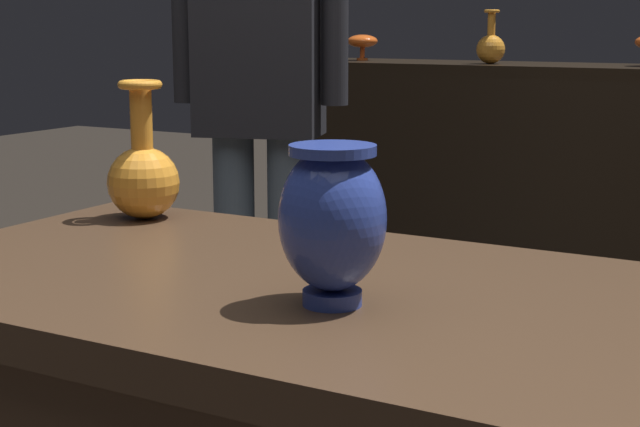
% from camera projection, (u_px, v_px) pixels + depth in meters
% --- Properties ---
extents(vase_centerpiece, '(0.13, 0.13, 0.19)m').
position_uv_depth(vase_centerpiece, '(332.00, 218.00, 1.13)').
color(vase_centerpiece, '#2D429E').
rests_on(vase_centerpiece, display_plinth).
extents(vase_tall_behind, '(0.12, 0.12, 0.23)m').
position_uv_depth(vase_tall_behind, '(143.00, 174.00, 1.65)').
color(vase_tall_behind, orange).
rests_on(vase_tall_behind, display_plinth).
extents(shelf_vase_far_left, '(0.11, 0.11, 0.09)m').
position_uv_depth(shelf_vase_far_left, '(362.00, 42.00, 3.59)').
color(shelf_vase_far_left, '#E55B1E').
rests_on(shelf_vase_far_left, back_display_shelf).
extents(shelf_vase_left, '(0.10, 0.10, 0.18)m').
position_uv_depth(shelf_vase_left, '(491.00, 47.00, 3.28)').
color(shelf_vase_left, orange).
rests_on(shelf_vase_left, back_display_shelf).
extents(visitor_near_left, '(0.45, 0.27, 1.69)m').
position_uv_depth(visitor_near_left, '(259.00, 72.00, 2.53)').
color(visitor_near_left, slate).
rests_on(visitor_near_left, ground_plane).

